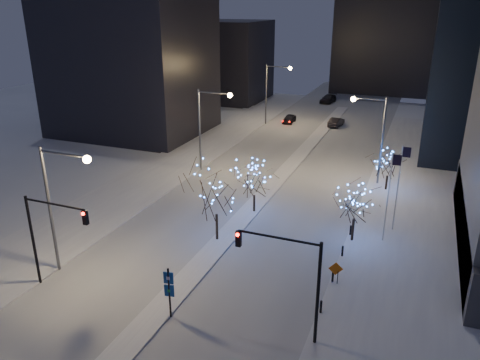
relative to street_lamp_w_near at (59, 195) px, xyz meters
The scene contains 24 objects.
ground 11.23m from the street_lamp_w_near, 12.61° to the right, with size 160.00×160.00×0.00m, color white.
road 34.80m from the street_lamp_w_near, 74.85° to the left, with size 20.00×130.00×0.02m, color #B1B7C1.
median 30.09m from the street_lamp_w_near, 72.30° to the left, with size 2.00×80.00×0.15m, color silver.
east_sidewalk 30.63m from the street_lamp_w_near, 36.94° to the left, with size 10.00×90.00×0.15m, color silver.
west_sidewalk 19.77m from the street_lamp_w_near, 105.71° to the left, with size 8.00×90.00×0.15m, color silver.
filler_west_near 42.87m from the street_lamp_w_near, 116.64° to the left, with size 22.00×18.00×24.00m, color black.
filler_west_far 70.12m from the street_lamp_w_near, 104.09° to the left, with size 18.00×16.00×16.00m, color black.
street_lamp_w_near is the anchor object (origin of this frame).
street_lamp_w_mid 25.00m from the street_lamp_w_near, 90.00° to the left, with size 4.40×0.56×10.00m.
street_lamp_w_far 50.00m from the street_lamp_w_near, 90.00° to the left, with size 4.40×0.56×10.00m.
street_lamp_east 33.85m from the street_lamp_w_near, 55.81° to the left, with size 3.90×0.56×10.00m.
traffic_signal_west 2.70m from the street_lamp_w_near, 76.04° to the right, with size 5.26×0.43×7.00m.
traffic_signal_east 17.99m from the street_lamp_w_near, ahead, with size 5.26×0.43×7.00m.
flagpoles 27.07m from the street_lamp_w_near, 34.36° to the left, with size 1.35×2.60×8.00m.
bollards 21.57m from the street_lamp_w_near, 22.69° to the left, with size 0.16×12.16×0.90m.
car_near 52.66m from the street_lamp_w_near, 87.30° to the left, with size 1.68×4.18×1.42m, color black.
car_mid 54.23m from the street_lamp_w_near, 78.84° to the left, with size 1.57×4.51×1.49m, color black.
car_far 72.37m from the street_lamp_w_near, 85.91° to the left, with size 2.21×5.45×1.58m, color black.
holiday_tree_median_near 12.42m from the street_lamp_w_near, 46.51° to the left, with size 5.87×5.87×6.81m.
holiday_tree_median_far 18.48m from the street_lamp_w_near, 58.79° to the left, with size 5.36×5.36×5.03m.
holiday_tree_plaza_near 23.60m from the street_lamp_w_near, 33.90° to the left, with size 4.21×4.21×5.15m.
holiday_tree_plaza_far 33.92m from the street_lamp_w_near, 51.48° to the left, with size 4.01×4.01×4.44m.
wayfinding_sign 11.00m from the street_lamp_w_near, 11.04° to the right, with size 0.66×0.19×3.69m.
construction_sign 20.88m from the street_lamp_w_near, 16.79° to the left, with size 1.04×0.30×1.75m.
Camera 1 is at (14.81, -22.16, 19.57)m, focal length 35.00 mm.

